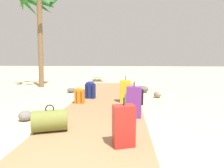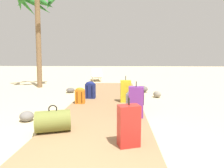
# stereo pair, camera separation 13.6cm
# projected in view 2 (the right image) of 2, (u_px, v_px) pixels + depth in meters

# --- Properties ---
(ground_plane) EXTENTS (60.00, 60.00, 0.00)m
(ground_plane) POSITION_uv_depth(u_px,v_px,m) (105.00, 109.00, 5.29)
(ground_plane) COLOR #CCB789
(boardwalk) EXTENTS (2.12, 8.52, 0.08)m
(boardwalk) POSITION_uv_depth(u_px,v_px,m) (107.00, 101.00, 6.13)
(boardwalk) COLOR olive
(boardwalk) RESTS_ON ground
(suitcase_yellow) EXTENTS (0.33, 0.22, 0.83)m
(suitcase_yellow) POSITION_uv_depth(u_px,v_px,m) (126.00, 91.00, 5.76)
(suitcase_yellow) COLOR gold
(suitcase_yellow) RESTS_ON boardwalk
(backpack_navy) EXTENTS (0.35, 0.23, 0.59)m
(backpack_navy) POSITION_uv_depth(u_px,v_px,m) (90.00, 89.00, 6.29)
(backpack_navy) COLOR navy
(backpack_navy) RESTS_ON boardwalk
(suitcase_purple) EXTENTS (0.35, 0.25, 0.84)m
(suitcase_purple) POSITION_uv_depth(u_px,v_px,m) (136.00, 102.00, 4.26)
(suitcase_purple) COLOR #6B2D84
(suitcase_purple) RESTS_ON boardwalk
(backpack_grey) EXTENTS (0.35, 0.29, 0.51)m
(backpack_grey) POSITION_uv_depth(u_px,v_px,m) (132.00, 100.00, 4.91)
(backpack_grey) COLOR slate
(backpack_grey) RESTS_ON boardwalk
(duffel_bag_olive) EXTENTS (0.72, 0.57, 0.51)m
(duffel_bag_olive) POSITION_uv_depth(u_px,v_px,m) (53.00, 121.00, 3.43)
(duffel_bag_olive) COLOR olive
(duffel_bag_olive) RESTS_ON boardwalk
(backpack_orange) EXTENTS (0.28, 0.20, 0.49)m
(backpack_orange) POSITION_uv_depth(u_px,v_px,m) (80.00, 95.00, 5.58)
(backpack_orange) COLOR orange
(backpack_orange) RESTS_ON boardwalk
(backpack_black) EXTENTS (0.33, 0.28, 0.53)m
(backpack_black) POSITION_uv_depth(u_px,v_px,m) (138.00, 95.00, 5.43)
(backpack_black) COLOR black
(backpack_black) RESTS_ON boardwalk
(suitcase_red) EXTENTS (0.37, 0.30, 0.77)m
(suitcase_red) POSITION_uv_depth(u_px,v_px,m) (129.00, 126.00, 2.84)
(suitcase_red) COLOR red
(suitcase_red) RESTS_ON boardwalk
(palm_tree_far_left) EXTENTS (2.24, 2.18, 4.73)m
(palm_tree_far_left) POSITION_uv_depth(u_px,v_px,m) (35.00, 9.00, 8.88)
(palm_tree_far_left) COLOR brown
(palm_tree_far_left) RESTS_ON ground
(lounge_chair) EXTENTS (0.93, 1.63, 0.79)m
(lounge_chair) POSITION_uv_depth(u_px,v_px,m) (96.00, 76.00, 11.96)
(lounge_chair) COLOR white
(lounge_chair) RESTS_ON ground
(rock_right_mid) EXTENTS (0.60, 0.55, 0.28)m
(rock_right_mid) POSITION_uv_depth(u_px,v_px,m) (142.00, 89.00, 7.93)
(rock_right_mid) COLOR #5B5651
(rock_right_mid) RESTS_ON ground
(rock_left_mid) EXTENTS (0.45, 0.48, 0.22)m
(rock_left_mid) POSITION_uv_depth(u_px,v_px,m) (70.00, 90.00, 7.81)
(rock_left_mid) COLOR #5B5651
(rock_left_mid) RESTS_ON ground
(rock_right_near) EXTENTS (0.38, 0.41, 0.24)m
(rock_right_near) POSITION_uv_depth(u_px,v_px,m) (157.00, 94.00, 6.84)
(rock_right_near) COLOR gray
(rock_right_near) RESTS_ON ground
(rock_left_near) EXTENTS (0.46, 0.47, 0.23)m
(rock_left_near) POSITION_uv_depth(u_px,v_px,m) (27.00, 116.00, 4.25)
(rock_left_near) COLOR slate
(rock_left_near) RESTS_ON ground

